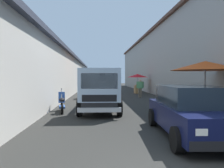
{
  "coord_description": "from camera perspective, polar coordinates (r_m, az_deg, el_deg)",
  "views": [
    {
      "loc": [
        -2.69,
        1.57,
        1.7
      ],
      "look_at": [
        11.67,
        0.62,
        1.24
      ],
      "focal_mm": 33.85,
      "sensor_mm": 36.0,
      "label": 1
    }
  ],
  "objects": [
    {
      "name": "fruit_stall_near_left",
      "position": [
        17.37,
        -3.68,
        1.29
      ],
      "size": [
        2.21,
        2.21,
        2.13
      ],
      "color": "#9E9EA3",
      "rests_on": "ground"
    },
    {
      "name": "parked_scooter",
      "position": [
        10.65,
        -13.39,
        -4.98
      ],
      "size": [
        1.68,
        0.52,
        1.14
      ],
      "color": "black",
      "rests_on": "ground"
    },
    {
      "name": "fruit_stall_far_left",
      "position": [
        9.6,
        23.91,
        2.85
      ],
      "size": [
        2.84,
        2.84,
        2.45
      ],
      "color": "#9E9EA3",
      "rests_on": "ground"
    },
    {
      "name": "hatchback_car",
      "position": [
        6.55,
        20.71,
        -6.74
      ],
      "size": [
        3.99,
        2.09,
        1.45
      ],
      "color": "#0F1438",
      "rests_on": "ground"
    },
    {
      "name": "delivery_truck",
      "position": [
        9.9,
        -3.31,
        -2.0
      ],
      "size": [
        4.96,
        2.05,
        2.08
      ],
      "color": "black",
      "rests_on": "ground"
    },
    {
      "name": "building_right_concrete",
      "position": [
        20.6,
        22.4,
        6.23
      ],
      "size": [
        49.8,
        7.5,
        6.65
      ],
      "color": "gray",
      "rests_on": "ground"
    },
    {
      "name": "ground",
      "position": [
        16.35,
        1.76,
        -4.15
      ],
      "size": [
        90.0,
        90.0,
        0.0
      ],
      "primitive_type": "plane",
      "color": "#282826"
    },
    {
      "name": "building_left_whitewash",
      "position": [
        19.36,
        -21.53,
        2.43
      ],
      "size": [
        49.8,
        7.5,
        3.88
      ],
      "color": "beige",
      "rests_on": "ground"
    },
    {
      "name": "fruit_stall_near_right",
      "position": [
        22.61,
        6.92,
        1.44
      ],
      "size": [
        2.3,
        2.3,
        2.13
      ],
      "color": "#9E9EA3",
      "rests_on": "ground"
    },
    {
      "name": "vendor_by_crates",
      "position": [
        17.95,
        7.6,
        -0.8
      ],
      "size": [
        0.37,
        0.58,
        1.55
      ],
      "color": "#665B4C",
      "rests_on": "ground"
    }
  ]
}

